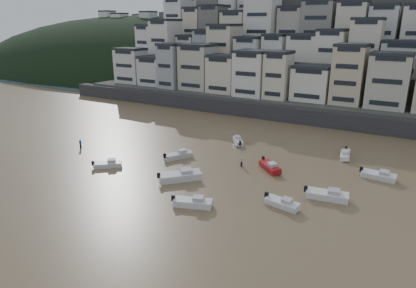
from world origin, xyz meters
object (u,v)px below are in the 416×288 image
Objects in this scene: boat_e at (270,166)px; person_blue at (80,144)px; boat_c at (180,175)px; boat_f at (179,154)px; boat_b at (282,202)px; boat_d at (327,194)px; boat_h at (238,140)px; boat_g at (379,175)px; boat_i at (345,154)px; person_pink at (242,161)px; boat_j at (108,163)px; boat_a at (193,201)px.

person_blue is (-34.00, -7.57, 0.13)m from boat_e.
boat_c is 9.46m from boat_f.
boat_d is (4.33, 5.03, 0.13)m from boat_b.
boat_h is at bearing 139.04° from boat_b.
boat_b is 39.99m from person_blue.
boat_f reaches higher than boat_g.
person_pink reaches higher than boat_i.
boat_c is at bearing -49.16° from boat_i.
boat_h is at bearing 35.67° from person_blue.
boat_g reaches higher than boat_j.
boat_j is (-28.69, -1.10, -0.02)m from boat_b.
boat_c is at bearing -90.66° from boat_e.
boat_d is 3.35× the size of person_blue.
boat_d reaches higher than boat_j.
boat_e reaches higher than boat_h.
boat_f is at bearing 14.39° from person_blue.
boat_e is 15.87m from boat_g.
person_blue reaches higher than boat_f.
boat_h is at bearing 118.62° from person_pink.
boat_c is at bearing -32.95° from boat_j.
boat_h is 0.96× the size of boat_i.
boat_c reaches higher than boat_i.
boat_i is (19.25, 2.23, 0.03)m from boat_h.
boat_c is at bearing 145.67° from boat_h.
boat_a reaches higher than boat_j.
boat_j is at bearing 140.34° from boat_c.
boat_c reaches higher than boat_e.
boat_c reaches higher than boat_f.
boat_g is (25.01, 15.14, -0.20)m from boat_c.
boat_f reaches higher than boat_j.
boat_c is at bearing -144.80° from boat_g.
boat_d is 17.63m from boat_i.
boat_f is at bearing 164.48° from boat_d.
boat_b is at bearing -4.74° from person_blue.
boat_e is (3.90, 16.35, 0.01)m from boat_a.
boat_c is 1.33× the size of boat_i.
boat_a is at bearing -33.48° from boat_i.
boat_b is (9.75, 5.48, -0.07)m from boat_a.
person_pink is (-4.57, -0.74, 0.13)m from boat_e.
boat_a is at bearing -16.27° from person_blue.
boat_d is 25.79m from boat_f.
boat_d reaches higher than boat_e.
boat_e is at bearing -12.04° from boat_j.
boat_c reaches higher than boat_a.
boat_h reaches higher than boat_j.
boat_j is at bearing -21.55° from person_blue.
boat_i is at bearing 24.16° from person_blue.
boat_i is at bearing 134.76° from boat_g.
boat_g is 41.49m from boat_j.
boat_b is at bearing -44.20° from person_pink.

